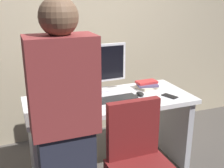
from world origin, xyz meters
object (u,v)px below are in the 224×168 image
at_px(person_at_desk, 65,131).
at_px(cup_by_monitor, 52,93).
at_px(desk, 110,121).
at_px(cup_near_keyboard, 67,101).
at_px(monitor, 99,65).
at_px(cell_phone, 170,96).
at_px(mouse, 140,94).
at_px(keyboard, 113,99).
at_px(book_stack, 147,85).

bearing_deg(person_at_desk, cup_by_monitor, 86.47).
xyz_separation_m(desk, cup_near_keyboard, (-0.40, -0.06, 0.28)).
bearing_deg(monitor, cell_phone, -33.90).
bearing_deg(person_at_desk, mouse, 36.41).
relative_size(monitor, keyboard, 1.26).
height_order(desk, keyboard, keyboard).
distance_m(keyboard, book_stack, 0.47).
distance_m(cup_near_keyboard, cup_by_monitor, 0.26).
xyz_separation_m(person_at_desk, book_stack, (0.98, 0.77, -0.05)).
xyz_separation_m(person_at_desk, cell_phone, (1.06, 0.48, -0.08)).
distance_m(mouse, cup_near_keyboard, 0.69).
relative_size(keyboard, book_stack, 1.93).
height_order(person_at_desk, mouse, person_at_desk).
xyz_separation_m(monitor, cell_phone, (0.56, -0.37, -0.25)).
bearing_deg(mouse, desk, 172.94).
bearing_deg(book_stack, cup_near_keyboard, -167.47).
xyz_separation_m(person_at_desk, cup_by_monitor, (0.05, 0.83, -0.04)).
xyz_separation_m(cup_near_keyboard, cup_by_monitor, (-0.08, 0.25, -0.00)).
relative_size(desk, book_stack, 6.74).
xyz_separation_m(monitor, book_stack, (0.47, -0.08, -0.22)).
distance_m(desk, book_stack, 0.53).
height_order(monitor, cup_near_keyboard, monitor).
distance_m(mouse, cup_by_monitor, 0.80).
bearing_deg(cup_near_keyboard, desk, 7.85).
bearing_deg(desk, cup_by_monitor, 158.62).
bearing_deg(mouse, keyboard, -175.36).
relative_size(monitor, cup_near_keyboard, 5.16).
bearing_deg(cell_phone, person_at_desk, -176.63).
xyz_separation_m(monitor, keyboard, (0.04, -0.27, -0.25)).
distance_m(monitor, cup_near_keyboard, 0.50).
height_order(cup_by_monitor, book_stack, cup_by_monitor).
bearing_deg(mouse, monitor, 141.28).
bearing_deg(cup_by_monitor, desk, -21.38).
xyz_separation_m(keyboard, cup_near_keyboard, (-0.41, 0.00, 0.04)).
bearing_deg(cup_by_monitor, person_at_desk, -93.53).
height_order(desk, cell_phone, cell_phone).
bearing_deg(cell_phone, book_stack, 84.97).
bearing_deg(cup_by_monitor, book_stack, -3.57).
distance_m(cup_by_monitor, book_stack, 0.93).
xyz_separation_m(person_at_desk, cup_near_keyboard, (0.14, 0.59, -0.03)).
bearing_deg(desk, mouse, -7.06).
relative_size(cup_near_keyboard, book_stack, 0.47).
xyz_separation_m(book_stack, cell_phone, (0.08, -0.29, -0.03)).
relative_size(cup_near_keyboard, cell_phone, 0.73).
xyz_separation_m(desk, monitor, (-0.03, 0.22, 0.49)).
relative_size(person_at_desk, book_stack, 7.36).
distance_m(desk, person_at_desk, 0.89).
height_order(desk, monitor, monitor).
distance_m(desk, monitor, 0.53).
height_order(cup_near_keyboard, book_stack, cup_near_keyboard).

